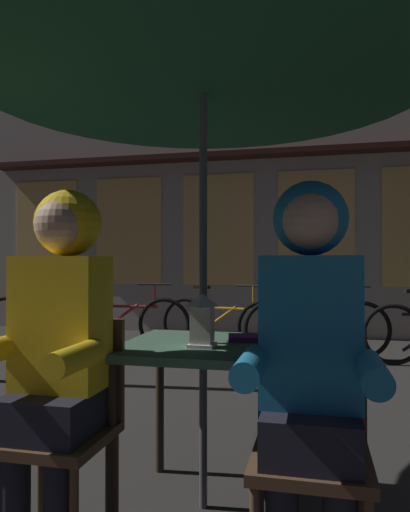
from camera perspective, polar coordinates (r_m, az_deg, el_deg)
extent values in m
plane|color=#2D2B28|center=(2.44, -0.21, -27.71)|extent=(60.00, 60.00, 0.00)
cube|color=#42664C|center=(2.21, -0.21, -10.77)|extent=(0.72, 0.72, 0.04)
cylinder|color=#2D2319|center=(2.12, -11.14, -21.61)|extent=(0.04, 0.04, 0.70)
cylinder|color=#2D2319|center=(1.97, 7.11, -23.32)|extent=(0.04, 0.04, 0.70)
cylinder|color=#2D2319|center=(2.67, -5.40, -17.16)|extent=(0.04, 0.04, 0.70)
cylinder|color=#2D2319|center=(2.55, 8.64, -17.95)|extent=(0.04, 0.04, 0.70)
cylinder|color=#4C4C51|center=(2.17, -0.21, -0.25)|extent=(0.04, 0.04, 2.25)
cone|color=#19472D|center=(2.37, -0.21, 22.98)|extent=(2.10, 2.10, 0.38)
sphere|color=#4C4C51|center=(2.47, -0.21, 27.67)|extent=(0.06, 0.06, 0.06)
cube|color=white|center=(2.10, -0.33, -10.57)|extent=(0.11, 0.11, 0.02)
cube|color=white|center=(2.09, -0.33, -8.19)|extent=(0.09, 0.09, 0.16)
pyramid|color=white|center=(2.08, -0.33, -5.25)|extent=(0.11, 0.11, 0.06)
cube|color=#513823|center=(2.06, -17.32, -19.93)|extent=(0.40, 0.40, 0.04)
cylinder|color=#513823|center=(2.21, -10.68, -24.83)|extent=(0.03, 0.03, 0.41)
cylinder|color=#513823|center=(2.35, -18.95, -23.22)|extent=(0.03, 0.03, 0.41)
cube|color=#513823|center=(2.15, -14.74, -12.71)|extent=(0.40, 0.03, 0.42)
cube|color=#513823|center=(1.81, 12.47, -22.74)|extent=(0.40, 0.40, 0.04)
cylinder|color=#513823|center=(2.06, 17.84, -26.68)|extent=(0.03, 0.03, 0.41)
cylinder|color=#513823|center=(2.06, 7.25, -26.66)|extent=(0.03, 0.03, 0.41)
cube|color=#513823|center=(1.91, 12.51, -14.24)|extent=(0.40, 0.03, 0.42)
cylinder|color=black|center=(1.99, -16.90, -26.98)|extent=(0.11, 0.11, 0.45)
cylinder|color=black|center=(2.08, -21.68, -25.79)|extent=(0.11, 0.11, 0.45)
cube|color=black|center=(2.02, -17.31, -17.26)|extent=(0.32, 0.36, 0.16)
cube|color=yellow|center=(1.99, -16.69, -7.55)|extent=(0.34, 0.22, 0.52)
cylinder|color=yellow|center=(1.73, -15.11, -11.64)|extent=(0.09, 0.30, 0.09)
sphere|color=tan|center=(1.98, -16.66, 3.58)|extent=(0.21, 0.21, 0.21)
sphere|color=yellow|center=(2.02, -15.95, 3.77)|extent=(0.27, 0.27, 0.27)
cube|color=black|center=(1.77, 12.46, -19.74)|extent=(0.32, 0.36, 0.16)
cube|color=teal|center=(1.73, 12.45, -8.60)|extent=(0.34, 0.22, 0.52)
cylinder|color=teal|center=(1.54, 19.25, -13.00)|extent=(0.09, 0.30, 0.09)
cylinder|color=teal|center=(1.54, 5.48, -12.99)|extent=(0.09, 0.30, 0.09)
sphere|color=tan|center=(1.72, 12.41, 4.21)|extent=(0.21, 0.21, 0.21)
sphere|color=teal|center=(1.77, 12.43, 4.39)|extent=(0.27, 0.27, 0.27)
cube|color=#9E9389|center=(7.81, 7.47, 14.13)|extent=(10.00, 0.60, 6.20)
cube|color=#E0B260|center=(8.46, -18.33, 2.71)|extent=(1.10, 0.02, 1.70)
cube|color=#E0B260|center=(7.79, -9.08, 2.97)|extent=(1.10, 0.02, 1.70)
cube|color=#E0B260|center=(7.37, 1.56, 3.17)|extent=(1.10, 0.02, 1.70)
cube|color=#E0B260|center=(7.22, 13.06, 3.26)|extent=(1.10, 0.02, 1.70)
cube|color=#331914|center=(7.28, 7.12, 11.98)|extent=(9.00, 0.36, 0.08)
torus|color=black|center=(6.29, -14.27, -7.74)|extent=(0.66, 0.13, 0.66)
torus|color=black|center=(6.71, -22.52, -7.27)|extent=(0.66, 0.13, 0.66)
cylinder|color=#1E4C93|center=(6.46, -18.53, -5.63)|extent=(0.83, 0.14, 0.04)
cylinder|color=#1E4C93|center=(6.53, -19.51, -7.17)|extent=(0.61, 0.11, 0.44)
cylinder|color=#1E4C93|center=(6.58, -20.79, -4.48)|extent=(0.02, 0.02, 0.24)
cube|color=black|center=(6.57, -20.78, -3.35)|extent=(0.21, 0.10, 0.04)
cylinder|color=#1E4C93|center=(6.30, -15.31, -4.49)|extent=(0.02, 0.02, 0.28)
cylinder|color=black|center=(6.29, -15.31, -3.22)|extent=(0.44, 0.08, 0.02)
torus|color=black|center=(6.01, -4.87, -8.10)|extent=(0.66, 0.09, 0.66)
torus|color=black|center=(6.33, -13.94, -7.70)|extent=(0.66, 0.09, 0.66)
cylinder|color=maroon|center=(6.13, -9.53, -5.93)|extent=(0.84, 0.09, 0.04)
cylinder|color=maroon|center=(6.19, -10.61, -7.57)|extent=(0.61, 0.08, 0.44)
cylinder|color=maroon|center=(6.22, -12.03, -4.74)|extent=(0.02, 0.02, 0.24)
cube|color=black|center=(6.21, -12.02, -3.54)|extent=(0.20, 0.09, 0.04)
cylinder|color=maroon|center=(6.00, -6.01, -4.70)|extent=(0.02, 0.02, 0.28)
cylinder|color=black|center=(6.00, -6.00, -3.37)|extent=(0.44, 0.05, 0.02)
torus|color=black|center=(5.64, 6.95, -8.58)|extent=(0.65, 0.20, 0.66)
torus|color=black|center=(6.05, -2.31, -8.05)|extent=(0.65, 0.20, 0.66)
cylinder|color=#B78419|center=(5.80, 2.15, -6.24)|extent=(0.82, 0.22, 0.04)
cylinder|color=#B78419|center=(5.87, 1.05, -7.95)|extent=(0.60, 0.17, 0.44)
cylinder|color=#B78419|center=(5.91, -0.39, -4.96)|extent=(0.02, 0.02, 0.24)
cube|color=black|center=(5.90, -0.39, -3.71)|extent=(0.21, 0.12, 0.04)
cylinder|color=#B78419|center=(5.65, 5.77, -4.96)|extent=(0.02, 0.02, 0.28)
cylinder|color=black|center=(5.64, 5.76, -3.54)|extent=(0.43, 0.12, 0.02)
torus|color=black|center=(5.78, 18.20, -8.36)|extent=(0.66, 0.14, 0.66)
torus|color=black|center=(5.64, 7.94, -8.58)|extent=(0.66, 0.14, 0.66)
cylinder|color=#1E4C93|center=(5.67, 13.13, -6.36)|extent=(0.83, 0.15, 0.04)
cylinder|color=#1E4C93|center=(5.67, 11.90, -8.20)|extent=(0.60, 0.12, 0.44)
cylinder|color=#1E4C93|center=(5.62, 10.23, -5.18)|extent=(0.02, 0.02, 0.24)
cube|color=black|center=(5.61, 10.23, -3.86)|extent=(0.21, 0.11, 0.04)
cylinder|color=#1E4C93|center=(5.72, 16.99, -4.88)|extent=(0.02, 0.02, 0.28)
cylinder|color=black|center=(5.71, 16.98, -3.48)|extent=(0.44, 0.09, 0.02)
torus|color=black|center=(5.56, 21.49, -8.66)|extent=(0.66, 0.11, 0.66)
cube|color=#661E7A|center=(2.28, 5.36, -9.67)|extent=(0.22, 0.17, 0.02)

